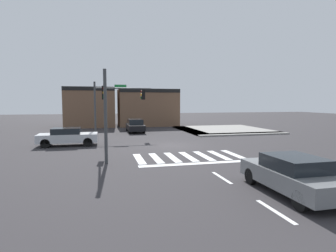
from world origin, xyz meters
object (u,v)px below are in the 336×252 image
(traffic_signal_southwest, at_px, (105,100))
(car_black, at_px, (135,126))
(traffic_signal_northwest, at_px, (118,100))
(car_gray, at_px, (293,175))
(car_silver, at_px, (68,136))

(traffic_signal_southwest, bearing_deg, car_black, -14.28)
(traffic_signal_northwest, xyz_separation_m, car_gray, (5.38, -17.79, -2.83))
(traffic_signal_southwest, distance_m, car_silver, 6.43)
(car_black, distance_m, car_gray, 22.74)
(traffic_signal_southwest, relative_size, car_silver, 1.17)
(car_gray, bearing_deg, car_black, 8.10)
(traffic_signal_northwest, relative_size, car_silver, 1.20)
(traffic_signal_northwest, distance_m, car_gray, 18.80)
(car_black, xyz_separation_m, car_silver, (-6.27, -8.54, -0.01))
(traffic_signal_southwest, distance_m, car_gray, 11.48)
(traffic_signal_northwest, bearing_deg, traffic_signal_southwest, -98.25)
(traffic_signal_northwest, height_order, car_black, traffic_signal_northwest)
(traffic_signal_southwest, bearing_deg, car_gray, -143.25)
(car_black, height_order, car_gray, car_black)
(car_gray, bearing_deg, traffic_signal_southwest, 36.75)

